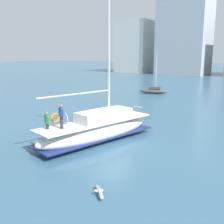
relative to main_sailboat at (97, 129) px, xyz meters
name	(u,v)px	position (x,y,z in m)	size (l,w,h in m)	color
ground_plane	(111,139)	(0.57, 0.85, -0.90)	(400.00, 400.00, 0.00)	#38607A
main_sailboat	(97,129)	(0.00, 0.00, 0.00)	(4.60, 9.90, 11.64)	white
moored_sloop_near	(154,91)	(-7.01, 24.53, -0.41)	(4.59, 2.17, 6.27)	#4C4C51
seagull	(99,191)	(4.67, -6.17, -0.69)	(1.04, 0.96, 0.18)	silver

